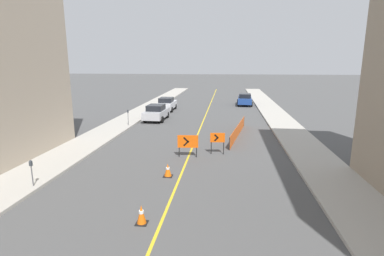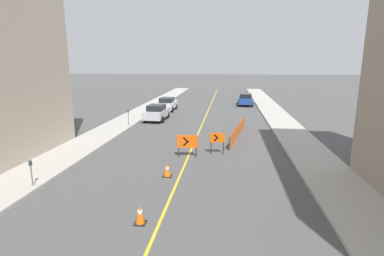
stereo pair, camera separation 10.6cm
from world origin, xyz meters
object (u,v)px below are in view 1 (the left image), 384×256
Objects in this scene: parked_car_curb_near at (156,112)px; parking_meter_far_curb at (128,114)px; arrow_barricade_primary at (188,142)px; parking_meter_near_curb at (31,168)px; traffic_cone_third at (141,214)px; arrow_barricade_secondary at (218,139)px; parked_car_curb_far at (245,99)px; traffic_cone_fourth at (168,170)px; parked_car_curb_mid at (167,104)px.

parked_car_curb_near reaches higher than parking_meter_far_curb.
parked_car_curb_near reaches higher than arrow_barricade_primary.
parking_meter_near_curb is (-6.51, -5.58, 0.09)m from arrow_barricade_primary.
arrow_barricade_primary is at bearing 85.26° from traffic_cone_third.
parking_meter_near_curb is 0.88× the size of parking_meter_far_curb.
traffic_cone_third is 6.36m from parking_meter_near_curb.
parked_car_curb_near is (-4.72, 11.56, -0.16)m from arrow_barricade_primary.
traffic_cone_third is 17.14m from parking_meter_far_curb.
parked_car_curb_far reaches higher than arrow_barricade_secondary.
parked_car_curb_near reaches higher than traffic_cone_fourth.
traffic_cone_third is at bearing -90.68° from traffic_cone_fourth.
parked_car_curb_near and parked_car_curb_mid have the same top height.
traffic_cone_third is at bearing -22.23° from parking_meter_near_curb.
parking_meter_far_curb reaches higher than traffic_cone_third.
arrow_barricade_secondary is (1.80, 0.81, 0.05)m from arrow_barricade_primary.
arrow_barricade_primary is 0.32× the size of parked_car_curb_mid.
arrow_barricade_secondary is 22.85m from parked_car_curb_far.
arrow_barricade_secondary is 0.32× the size of parked_car_curb_far.
parking_meter_far_curb is at bearing -115.20° from parked_car_curb_near.
traffic_cone_fourth is 0.50× the size of arrow_barricade_secondary.
parked_car_curb_near is 15.20m from parked_car_curb_far.
traffic_cone_third is 0.52× the size of arrow_barricade_secondary.
parking_meter_near_curb is at bearing -90.00° from parking_meter_far_curb.
arrow_barricade_primary is 1.97m from arrow_barricade_secondary.
traffic_cone_third is 1.05× the size of traffic_cone_fourth.
parked_car_curb_mid is (-0.21, 6.17, 0.00)m from parked_car_curb_near.
traffic_cone_fourth is 21.49m from parked_car_curb_mid.
parked_car_curb_far is (4.74, 23.47, -0.16)m from arrow_barricade_primary.
arrow_barricade_primary is 0.32× the size of parked_car_curb_near.
parking_meter_near_curb is (-1.79, -17.14, 0.24)m from parked_car_curb_near.
traffic_cone_third is at bearing -75.98° from parked_car_curb_near.
parked_car_curb_near reaches higher than arrow_barricade_secondary.
parking_meter_far_curb is (-6.51, 8.12, 0.20)m from arrow_barricade_primary.
parking_meter_near_curb is 13.70m from parking_meter_far_curb.
parking_meter_near_curb is at bearing -108.45° from parked_car_curb_far.
arrow_barricade_primary is (0.60, 3.32, 0.61)m from traffic_cone_fourth.
traffic_cone_fourth is 0.16× the size of parked_car_curb_mid.
parking_meter_far_curb is (-8.31, 7.31, 0.15)m from arrow_barricade_secondary.
parked_car_curb_mid is (-4.92, 17.73, -0.16)m from arrow_barricade_primary.
traffic_cone_third is 19.96m from parked_car_curb_near.
traffic_cone_fourth is 0.16× the size of parked_car_curb_near.
traffic_cone_fourth is (0.06, 4.65, -0.02)m from traffic_cone_third.
parking_meter_far_curb reaches higher than traffic_cone_fourth.
traffic_cone_third is at bearing -79.99° from parked_car_curb_mid.
parking_meter_near_curb is (-1.59, -23.31, 0.24)m from parked_car_curb_mid.
arrow_barricade_secondary is at bearing -94.69° from parked_car_curb_far.
parked_car_curb_far is at bearing 53.83° from parked_car_curb_near.
parking_meter_near_curb reaches higher than arrow_barricade_secondary.
arrow_barricade_primary is 1.00× the size of arrow_barricade_secondary.
parked_car_curb_near is (-4.11, 14.88, 0.46)m from traffic_cone_fourth.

